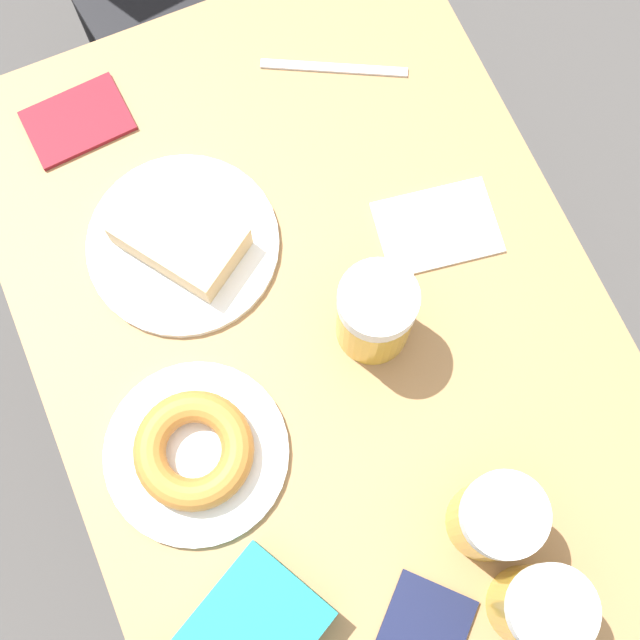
# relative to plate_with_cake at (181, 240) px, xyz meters

# --- Properties ---
(ground_plane) EXTENTS (8.00, 8.00, 0.00)m
(ground_plane) POSITION_rel_plate_with_cake_xyz_m (0.11, -0.16, -0.79)
(ground_plane) COLOR #474442
(table) EXTENTS (0.66, 0.93, 0.77)m
(table) POSITION_rel_plate_with_cake_xyz_m (0.11, -0.16, -0.10)
(table) COLOR #997044
(table) RESTS_ON ground_plane
(plate_with_cake) EXTENTS (0.23, 0.23, 0.05)m
(plate_with_cake) POSITION_rel_plate_with_cake_xyz_m (0.00, 0.00, 0.00)
(plate_with_cake) COLOR white
(plate_with_cake) RESTS_ON table
(plate_with_donut) EXTENTS (0.21, 0.21, 0.05)m
(plate_with_donut) POSITION_rel_plate_with_cake_xyz_m (-0.08, -0.24, 0.00)
(plate_with_donut) COLOR white
(plate_with_donut) RESTS_ON table
(beer_mug_left) EXTENTS (0.09, 0.09, 0.13)m
(beer_mug_left) POSITION_rel_plate_with_cake_xyz_m (0.17, -0.19, 0.05)
(beer_mug_left) COLOR gold
(beer_mug_left) RESTS_ON table
(beer_mug_center) EXTENTS (0.09, 0.09, 0.13)m
(beer_mug_center) POSITION_rel_plate_with_cake_xyz_m (0.19, -0.44, 0.05)
(beer_mug_center) COLOR gold
(beer_mug_center) RESTS_ON table
(beer_mug_right) EXTENTS (0.09, 0.09, 0.13)m
(beer_mug_right) POSITION_rel_plate_with_cake_xyz_m (0.19, -0.53, 0.05)
(beer_mug_right) COLOR gold
(beer_mug_right) RESTS_ON table
(napkin_folded) EXTENTS (0.16, 0.12, 0.00)m
(napkin_folded) POSITION_rel_plate_with_cake_xyz_m (0.29, -0.10, -0.02)
(napkin_folded) COLOR white
(napkin_folded) RESTS_ON table
(fork) EXTENTS (0.17, 0.10, 0.00)m
(fork) POSITION_rel_plate_with_cake_xyz_m (0.26, 0.15, -0.02)
(fork) COLOR silver
(fork) RESTS_ON table
(passport_far_edge) EXTENTS (0.13, 0.10, 0.01)m
(passport_far_edge) POSITION_rel_plate_with_cake_xyz_m (-0.06, 0.21, -0.01)
(passport_far_edge) COLOR maroon
(passport_far_edge) RESTS_ON table
(blue_pouch) EXTENTS (0.17, 0.16, 0.05)m
(blue_pouch) POSITION_rel_plate_with_cake_xyz_m (-0.08, -0.44, 0.01)
(blue_pouch) COLOR teal
(blue_pouch) RESTS_ON table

